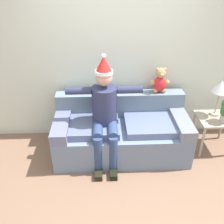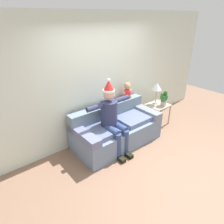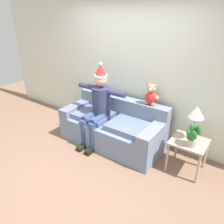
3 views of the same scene
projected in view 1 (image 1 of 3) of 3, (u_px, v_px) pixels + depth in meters
The scene contains 7 objects.
ground_plane at pixel (127, 202), 3.02m from camera, with size 10.00×10.00×0.00m, color #82604C.
back_wall at pixel (120, 54), 3.66m from camera, with size 7.00×0.10×2.70m, color silver.
couch at pixel (121, 131), 3.72m from camera, with size 1.91×0.91×0.84m.
person_seated at pixel (105, 111), 3.34m from camera, with size 1.02×0.77×1.55m.
teddy_bear at pixel (160, 81), 3.64m from camera, with size 0.29×0.17×0.38m.
side_table at pixel (215, 123), 3.71m from camera, with size 0.54×0.49×0.54m.
table_lamp at pixel (221, 88), 3.53m from camera, with size 0.24×0.24×0.55m.
Camera 1 is at (-0.27, -2.03, 2.48)m, focal length 40.00 mm.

